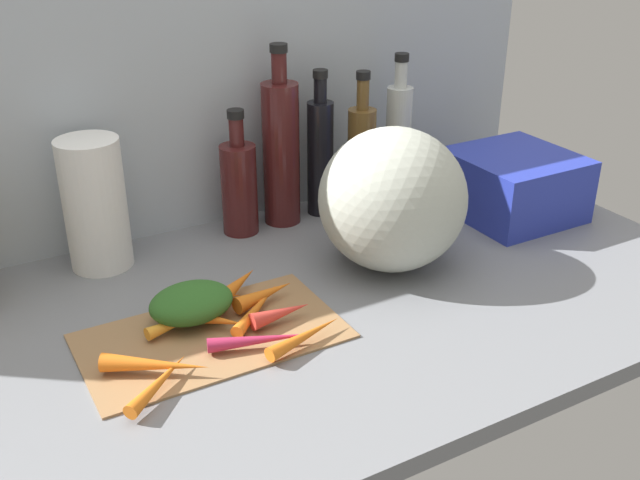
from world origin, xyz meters
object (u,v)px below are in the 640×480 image
(carrot_0, at_px, (213,320))
(bottle_4, at_px, (398,141))
(carrot_10, at_px, (159,382))
(carrot_9, at_px, (261,340))
(paper_towel_roll, at_px, (95,204))
(carrot_7, at_px, (257,308))
(cutting_board, at_px, (212,335))
(carrot_4, at_px, (237,287))
(carrot_6, at_px, (281,313))
(carrot_8, at_px, (179,322))
(dish_rack, at_px, (514,185))
(winter_squash, at_px, (393,200))
(bottle_2, at_px, (320,154))
(carrot_2, at_px, (155,365))
(carrot_5, at_px, (265,294))
(bottle_3, at_px, (361,156))
(carrot_1, at_px, (205,299))
(carrot_3, at_px, (305,336))
(bottle_1, at_px, (281,151))
(bottle_0, at_px, (239,186))

(carrot_0, relative_size, bottle_4, 0.37)
(carrot_10, bearing_deg, carrot_9, 8.65)
(carrot_9, bearing_deg, paper_towel_roll, 108.81)
(carrot_0, xyz_separation_m, carrot_10, (-0.12, -0.11, -0.00))
(carrot_7, height_order, carrot_9, carrot_9)
(cutting_board, height_order, carrot_4, carrot_4)
(carrot_6, bearing_deg, carrot_9, -139.66)
(carrot_8, xyz_separation_m, dish_rack, (0.77, 0.09, 0.05))
(winter_squash, bearing_deg, carrot_10, -161.80)
(carrot_8, bearing_deg, bottle_2, 35.09)
(carrot_2, bearing_deg, carrot_5, 24.86)
(carrot_2, bearing_deg, bottle_4, 28.97)
(winter_squash, distance_m, bottle_3, 0.26)
(carrot_4, distance_m, carrot_9, 0.16)
(dish_rack, bearing_deg, carrot_5, -172.18)
(carrot_1, xyz_separation_m, dish_rack, (0.71, 0.05, 0.04))
(carrot_6, bearing_deg, carrot_4, 105.71)
(carrot_5, distance_m, winter_squash, 0.29)
(carrot_9, distance_m, bottle_3, 0.57)
(carrot_4, relative_size, carrot_10, 0.99)
(carrot_3, bearing_deg, cutting_board, 140.08)
(carrot_9, xyz_separation_m, bottle_2, (0.33, 0.41, 0.11))
(carrot_6, xyz_separation_m, bottle_1, (0.18, 0.36, 0.13))
(carrot_1, bearing_deg, carrot_10, -127.83)
(carrot_5, bearing_deg, carrot_4, 128.83)
(bottle_1, distance_m, bottle_2, 0.09)
(carrot_4, relative_size, carrot_8, 1.24)
(carrot_5, distance_m, carrot_9, 0.13)
(carrot_10, bearing_deg, carrot_1, 52.17)
(carrot_7, height_order, bottle_4, bottle_4)
(carrot_10, relative_size, dish_rack, 0.59)
(carrot_3, bearing_deg, bottle_3, 48.79)
(paper_towel_roll, height_order, bottle_4, bottle_4)
(carrot_0, bearing_deg, carrot_5, 15.88)
(carrot_4, distance_m, winter_squash, 0.32)
(winter_squash, bearing_deg, carrot_1, 177.91)
(carrot_7, bearing_deg, dish_rack, 9.89)
(carrot_9, distance_m, paper_towel_roll, 0.43)
(carrot_9, height_order, dish_rack, dish_rack)
(bottle_2, relative_size, dish_rack, 1.30)
(carrot_2, relative_size, carrot_9, 0.97)
(carrot_10, height_order, bottle_3, bottle_3)
(bottle_1, xyz_separation_m, bottle_3, (0.17, -0.03, -0.03))
(bottle_0, bearing_deg, carrot_7, -109.59)
(carrot_2, height_order, paper_towel_roll, paper_towel_roll)
(cutting_board, distance_m, bottle_3, 0.57)
(carrot_8, bearing_deg, winter_squash, 3.70)
(bottle_4, bearing_deg, carrot_7, -148.11)
(carrot_2, height_order, carrot_6, same)
(carrot_1, height_order, carrot_4, carrot_4)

